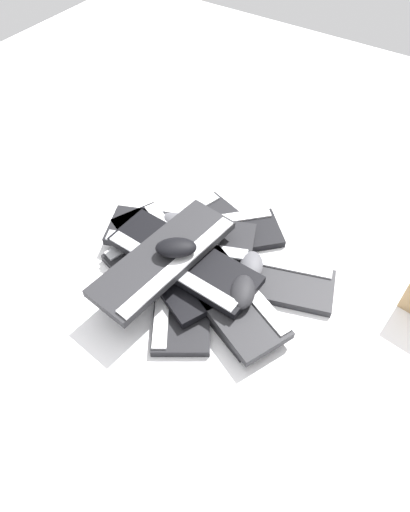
{
  "coord_description": "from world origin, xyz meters",
  "views": [
    {
      "loc": [
        -0.52,
        0.72,
        1.05
      ],
      "look_at": [
        -0.06,
        0.03,
        0.06
      ],
      "focal_mm": 32.0,
      "sensor_mm": 36.0,
      "label": 1
    }
  ],
  "objects_px": {
    "keyboard_8": "(165,258)",
    "keyboard_1": "(182,284)",
    "keyboard_9": "(222,288)",
    "keyboard_6": "(167,258)",
    "mouse_4": "(178,222)",
    "mouse_3": "(190,234)",
    "mouse_0": "(189,237)",
    "mouse_1": "(251,266)",
    "keyboard_7": "(183,260)",
    "mouse_5": "(176,248)",
    "keyboard_5": "(180,235)",
    "mouse_2": "(243,292)",
    "keyboard_3": "(256,276)",
    "keyboard_0": "(175,237)",
    "keyboard_4": "(209,237)",
    "keyboard_2": "(215,287)"
  },
  "relations": [
    {
      "from": "keyboard_8",
      "to": "keyboard_1",
      "type": "bearing_deg",
      "value": -174.04
    },
    {
      "from": "keyboard_9",
      "to": "keyboard_1",
      "type": "bearing_deg",
      "value": 15.78
    },
    {
      "from": "keyboard_6",
      "to": "mouse_4",
      "type": "xyz_separation_m",
      "value": [
        0.06,
        -0.13,
        0.01
      ]
    },
    {
      "from": "keyboard_8",
      "to": "mouse_3",
      "type": "xyz_separation_m",
      "value": [
        0.02,
        -0.15,
        -0.05
      ]
    },
    {
      "from": "mouse_0",
      "to": "mouse_1",
      "type": "bearing_deg",
      "value": 26.0
    },
    {
      "from": "keyboard_7",
      "to": "keyboard_8",
      "type": "bearing_deg",
      "value": 52.3
    },
    {
      "from": "mouse_5",
      "to": "keyboard_7",
      "type": "bearing_deg",
      "value": -145.25
    },
    {
      "from": "keyboard_5",
      "to": "mouse_2",
      "type": "bearing_deg",
      "value": 159.67
    },
    {
      "from": "keyboard_9",
      "to": "mouse_1",
      "type": "height_order",
      "value": "mouse_1"
    },
    {
      "from": "keyboard_3",
      "to": "mouse_3",
      "type": "height_order",
      "value": "mouse_3"
    },
    {
      "from": "keyboard_6",
      "to": "keyboard_7",
      "type": "distance_m",
      "value": 0.06
    },
    {
      "from": "keyboard_0",
      "to": "keyboard_8",
      "type": "distance_m",
      "value": 0.18
    },
    {
      "from": "keyboard_4",
      "to": "keyboard_9",
      "type": "bearing_deg",
      "value": 132.21
    },
    {
      "from": "mouse_2",
      "to": "mouse_4",
      "type": "xyz_separation_m",
      "value": [
        0.31,
        -0.13,
        -0.03
      ]
    },
    {
      "from": "keyboard_4",
      "to": "mouse_1",
      "type": "relative_size",
      "value": 3.81
    },
    {
      "from": "mouse_4",
      "to": "mouse_2",
      "type": "bearing_deg",
      "value": 151.19
    },
    {
      "from": "keyboard_9",
      "to": "mouse_5",
      "type": "xyz_separation_m",
      "value": [
        0.14,
        0.02,
        0.1
      ]
    },
    {
      "from": "keyboard_2",
      "to": "keyboard_9",
      "type": "height_order",
      "value": "keyboard_9"
    },
    {
      "from": "mouse_5",
      "to": "keyboard_3",
      "type": "bearing_deg",
      "value": 178.51
    },
    {
      "from": "keyboard_1",
      "to": "keyboard_3",
      "type": "xyz_separation_m",
      "value": [
        -0.16,
        -0.14,
        0.0
      ]
    },
    {
      "from": "keyboard_6",
      "to": "mouse_0",
      "type": "distance_m",
      "value": 0.09
    },
    {
      "from": "keyboard_6",
      "to": "mouse_2",
      "type": "xyz_separation_m",
      "value": [
        -0.25,
        0.01,
        0.04
      ]
    },
    {
      "from": "keyboard_5",
      "to": "keyboard_8",
      "type": "bearing_deg",
      "value": 109.56
    },
    {
      "from": "keyboard_2",
      "to": "keyboard_9",
      "type": "distance_m",
      "value": 0.04
    },
    {
      "from": "keyboard_5",
      "to": "keyboard_3",
      "type": "bearing_deg",
      "value": -177.81
    },
    {
      "from": "keyboard_3",
      "to": "keyboard_7",
      "type": "xyz_separation_m",
      "value": [
        0.18,
        0.11,
        0.06
      ]
    },
    {
      "from": "keyboard_1",
      "to": "keyboard_3",
      "type": "bearing_deg",
      "value": -138.54
    },
    {
      "from": "keyboard_5",
      "to": "mouse_3",
      "type": "xyz_separation_m",
      "value": [
        -0.03,
        -0.02,
        0.01
      ]
    },
    {
      "from": "keyboard_2",
      "to": "mouse_3",
      "type": "bearing_deg",
      "value": -33.69
    },
    {
      "from": "keyboard_5",
      "to": "mouse_5",
      "type": "height_order",
      "value": "mouse_5"
    },
    {
      "from": "keyboard_5",
      "to": "mouse_0",
      "type": "height_order",
      "value": "mouse_0"
    },
    {
      "from": "keyboard_2",
      "to": "mouse_2",
      "type": "distance_m",
      "value": 0.12
    },
    {
      "from": "keyboard_8",
      "to": "mouse_3",
      "type": "relative_size",
      "value": 4.12
    },
    {
      "from": "mouse_4",
      "to": "mouse_5",
      "type": "relative_size",
      "value": 1.0
    },
    {
      "from": "keyboard_2",
      "to": "keyboard_8",
      "type": "relative_size",
      "value": 1.02
    },
    {
      "from": "mouse_1",
      "to": "mouse_3",
      "type": "height_order",
      "value": "same"
    },
    {
      "from": "keyboard_7",
      "to": "keyboard_8",
      "type": "height_order",
      "value": "keyboard_8"
    },
    {
      "from": "keyboard_5",
      "to": "keyboard_7",
      "type": "bearing_deg",
      "value": 129.78
    },
    {
      "from": "keyboard_4",
      "to": "keyboard_7",
      "type": "height_order",
      "value": "keyboard_7"
    },
    {
      "from": "keyboard_2",
      "to": "keyboard_9",
      "type": "bearing_deg",
      "value": 160.16
    },
    {
      "from": "mouse_3",
      "to": "keyboard_4",
      "type": "bearing_deg",
      "value": -174.6
    },
    {
      "from": "keyboard_8",
      "to": "keyboard_7",
      "type": "bearing_deg",
      "value": -127.7
    },
    {
      "from": "keyboard_6",
      "to": "keyboard_3",
      "type": "bearing_deg",
      "value": -155.81
    },
    {
      "from": "mouse_1",
      "to": "mouse_4",
      "type": "relative_size",
      "value": 1.0
    },
    {
      "from": "keyboard_4",
      "to": "keyboard_8",
      "type": "bearing_deg",
      "value": 86.08
    },
    {
      "from": "mouse_1",
      "to": "mouse_5",
      "type": "height_order",
      "value": "mouse_5"
    },
    {
      "from": "mouse_0",
      "to": "mouse_5",
      "type": "xyz_separation_m",
      "value": [
        -0.03,
        0.09,
        0.06
      ]
    },
    {
      "from": "keyboard_3",
      "to": "keyboard_6",
      "type": "xyz_separation_m",
      "value": [
        0.23,
        0.11,
        0.03
      ]
    },
    {
      "from": "mouse_0",
      "to": "mouse_5",
      "type": "distance_m",
      "value": 0.11
    },
    {
      "from": "keyboard_2",
      "to": "mouse_3",
      "type": "distance_m",
      "value": 0.19
    }
  ]
}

